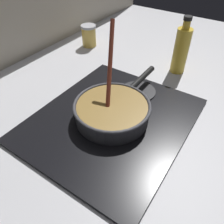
% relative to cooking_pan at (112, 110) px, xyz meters
% --- Properties ---
extents(ground, '(2.40, 1.60, 0.04)m').
position_rel_cooking_pan_xyz_m(ground, '(-0.00, -0.18, -0.07)').
color(ground, '#B7B7BC').
extents(hob_plate, '(0.56, 0.48, 0.01)m').
position_rel_cooking_pan_xyz_m(hob_plate, '(-0.00, -0.00, -0.04)').
color(hob_plate, black).
rests_on(hob_plate, ground).
extents(burner_ring, '(0.21, 0.21, 0.01)m').
position_rel_cooking_pan_xyz_m(burner_ring, '(-0.00, -0.00, -0.03)').
color(burner_ring, '#592D0C').
rests_on(burner_ring, hob_plate).
extents(spare_burner, '(0.14, 0.14, 0.01)m').
position_rel_cooking_pan_xyz_m(spare_burner, '(0.18, -0.00, -0.03)').
color(spare_burner, '#262628').
rests_on(spare_burner, hob_plate).
extents(cooking_pan, '(0.42, 0.25, 0.28)m').
position_rel_cooking_pan_xyz_m(cooking_pan, '(0.00, 0.00, 0.00)').
color(cooking_pan, '#38383D').
rests_on(cooking_pan, hob_plate).
extents(sauce_bottle, '(0.06, 0.06, 0.24)m').
position_rel_cooking_pan_xyz_m(sauce_bottle, '(0.43, -0.06, 0.06)').
color(sauce_bottle, gold).
rests_on(sauce_bottle, ground).
extents(condiment_jar, '(0.08, 0.08, 0.11)m').
position_rel_cooking_pan_xyz_m(condiment_jar, '(0.42, 0.43, 0.01)').
color(condiment_jar, gold).
rests_on(condiment_jar, ground).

